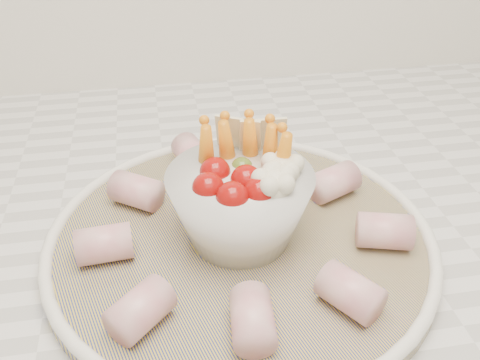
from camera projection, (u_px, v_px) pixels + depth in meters
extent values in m
cube|color=silver|center=(268.00, 200.00, 0.61)|extent=(2.04, 0.62, 0.04)
cylinder|color=navy|center=(241.00, 242.00, 0.51)|extent=(0.46, 0.46, 0.01)
torus|color=white|center=(241.00, 236.00, 0.51)|extent=(0.37, 0.37, 0.01)
sphere|color=maroon|center=(208.00, 188.00, 0.45)|extent=(0.03, 0.03, 0.03)
sphere|color=maroon|center=(232.00, 198.00, 0.44)|extent=(0.03, 0.03, 0.03)
sphere|color=maroon|center=(260.00, 192.00, 0.45)|extent=(0.03, 0.03, 0.03)
sphere|color=maroon|center=(215.00, 172.00, 0.47)|extent=(0.03, 0.03, 0.03)
sphere|color=maroon|center=(246.00, 180.00, 0.46)|extent=(0.03, 0.03, 0.03)
sphere|color=#4F6A23|center=(242.00, 168.00, 0.49)|extent=(0.02, 0.02, 0.02)
cone|color=orange|center=(227.00, 149.00, 0.49)|extent=(0.03, 0.04, 0.06)
cone|color=orange|center=(250.00, 147.00, 0.49)|extent=(0.03, 0.04, 0.06)
cone|color=orange|center=(271.00, 152.00, 0.49)|extent=(0.02, 0.03, 0.06)
cone|color=orange|center=(206.00, 154.00, 0.48)|extent=(0.02, 0.03, 0.06)
cone|color=orange|center=(283.00, 162.00, 0.47)|extent=(0.02, 0.03, 0.06)
sphere|color=#F0E9CF|center=(282.00, 173.00, 0.47)|extent=(0.03, 0.03, 0.03)
sphere|color=#F0E9CF|center=(274.00, 187.00, 0.45)|extent=(0.03, 0.03, 0.03)
cube|color=beige|center=(239.00, 139.00, 0.50)|extent=(0.04, 0.03, 0.05)
cube|color=beige|center=(262.00, 140.00, 0.50)|extent=(0.04, 0.01, 0.05)
cylinder|color=#C3596A|center=(334.00, 182.00, 0.55)|extent=(0.06, 0.05, 0.03)
cylinder|color=#C3596A|center=(270.00, 155.00, 0.60)|extent=(0.05, 0.06, 0.03)
cylinder|color=#C3596A|center=(192.00, 155.00, 0.60)|extent=(0.04, 0.06, 0.03)
cylinder|color=#C3596A|center=(136.00, 191.00, 0.54)|extent=(0.06, 0.06, 0.03)
cylinder|color=#C3596A|center=(104.00, 244.00, 0.47)|extent=(0.05, 0.04, 0.03)
cylinder|color=#C3596A|center=(140.00, 310.00, 0.41)|extent=(0.06, 0.06, 0.03)
cylinder|color=#C3596A|center=(253.00, 319.00, 0.40)|extent=(0.04, 0.05, 0.03)
cylinder|color=#C3596A|center=(350.00, 292.00, 0.42)|extent=(0.05, 0.06, 0.03)
cylinder|color=#C3596A|center=(384.00, 231.00, 0.49)|extent=(0.06, 0.05, 0.03)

